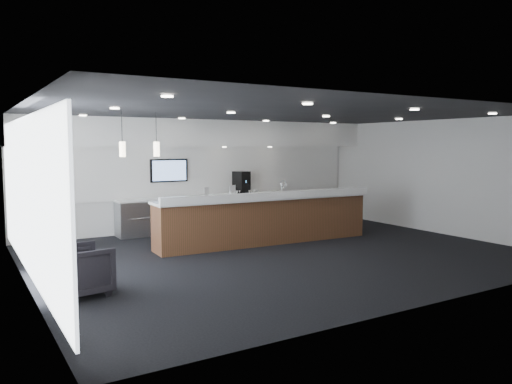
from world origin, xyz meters
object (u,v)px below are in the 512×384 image
coffee_machine (241,182)px  service_counter (265,219)px  lounge_guest (57,239)px  armchair (80,270)px

coffee_machine → service_counter: bearing=-121.1°
service_counter → lounge_guest: bearing=-159.0°
coffee_machine → lounge_guest: bearing=-158.1°
coffee_machine → lounge_guest: lounge_guest is taller
armchair → coffee_machine: bearing=-59.0°
service_counter → coffee_machine: coffee_machine is taller
armchair → lounge_guest: bearing=22.1°
armchair → lounge_guest: 0.66m
coffee_machine → lounge_guest: size_ratio=0.37×
coffee_machine → armchair: coffee_machine is taller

